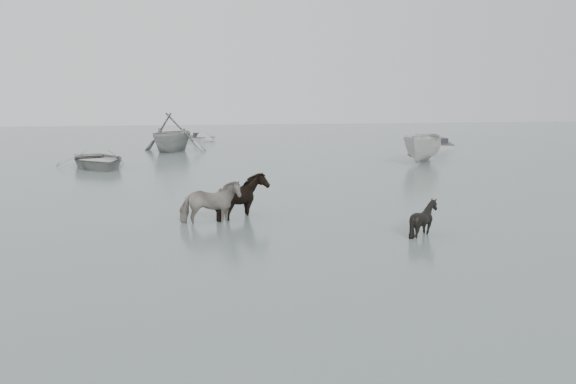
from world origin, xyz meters
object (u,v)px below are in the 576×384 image
Objects in this scene: pony_dark at (243,192)px; pony_pinto at (210,198)px; rowboat_lead at (97,158)px; pony_black at (424,213)px.

pony_pinto is at bearing 141.02° from pony_dark.
pony_pinto reaches higher than rowboat_lead.
rowboat_lead is (-5.15, 15.46, -0.24)m from pony_pinto.
pony_dark is (1.09, 0.61, 0.05)m from pony_pinto.
pony_pinto is 1.54× the size of pony_black.
pony_black is at bearing -78.83° from rowboat_lead.
pony_pinto is 6.30m from pony_black.
pony_black is at bearing -103.49° from pony_dark.
rowboat_lead is at bearing 44.67° from pony_dark.
pony_dark is at bearing 60.91° from pony_black.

